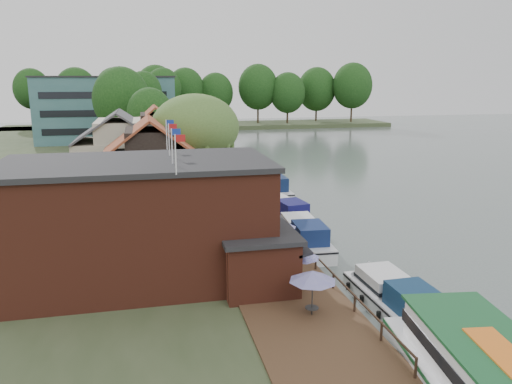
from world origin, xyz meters
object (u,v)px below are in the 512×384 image
cottage_a (151,167)px  umbrella_4 (251,220)px  cruiser_1 (304,232)px  cruiser_4 (244,168)px  cottage_b (120,152)px  cruiser_0 (396,295)px  umbrella_0 (312,293)px  cruiser_3 (269,185)px  pub (173,219)px  willow (196,147)px  umbrella_3 (280,236)px  cruiser_2 (284,209)px  umbrella_1 (301,268)px  hotel_block (107,109)px  umbrella_5 (256,209)px  cottage_c (156,141)px  umbrella_2 (281,245)px

cottage_a → umbrella_4: size_ratio=3.62×
cruiser_1 → cruiser_4: 28.95m
cruiser_1 → cottage_b: bearing=130.8°
cruiser_0 → cruiser_4: bearing=89.5°
umbrella_0 → cruiser_3: bearing=79.8°
pub → willow: 20.36m
umbrella_0 → umbrella_3: size_ratio=1.02×
pub → willow: bearing=80.1°
willow → cruiser_0: size_ratio=1.09×
umbrella_0 → cruiser_1: 13.57m
umbrella_0 → cruiser_2: bearing=78.1°
cruiser_0 → umbrella_1: bearing=153.7°
hotel_block → umbrella_4: 65.97m
umbrella_5 → cruiser_0: (4.41, -15.77, -1.13)m
umbrella_0 → umbrella_4: bearing=91.0°
cottage_b → umbrella_3: size_ratio=4.04×
pub → cruiser_2: bearing=51.5°
pub → willow: (3.50, 20.00, 1.56)m
umbrella_3 → umbrella_1: bearing=-94.1°
cottage_c → umbrella_1: cottage_c is taller
willow → umbrella_4: size_ratio=4.39×
umbrella_5 → umbrella_0: bearing=-92.9°
umbrella_1 → umbrella_4: same height
willow → cruiser_1: willow is taller
pub → cruiser_3: pub is taller
umbrella_0 → umbrella_1: size_ratio=1.02×
umbrella_1 → umbrella_5: bearing=88.3°
umbrella_0 → umbrella_5: (0.86, 16.81, 0.00)m
cottage_b → cruiser_1: 23.96m
cottage_b → cruiser_0: (15.71, -30.79, -4.10)m
cottage_a → cottage_c: same height
umbrella_4 → umbrella_5: size_ratio=0.99×
pub → cruiser_0: pub is taller
willow → umbrella_3: size_ratio=4.39×
pub → umbrella_3: 8.05m
umbrella_4 → cruiser_3: size_ratio=0.22×
cottage_a → cruiser_2: (11.73, -1.51, -4.10)m
umbrella_4 → cruiser_0: bearing=-66.3°
pub → umbrella_3: pub is taller
cruiser_0 → cruiser_1: 12.03m
hotel_block → cottage_a: bearing=-82.9°
hotel_block → cruiser_0: (19.71, -76.79, -6.00)m
umbrella_5 → pub: bearing=-126.2°
cruiser_0 → cruiser_2: size_ratio=1.01×
cruiser_1 → umbrella_2: bearing=-117.2°
cottage_a → umbrella_1: (7.89, -18.52, -2.96)m
umbrella_3 → umbrella_2: bearing=-103.1°
umbrella_2 → umbrella_5: (0.40, 9.38, 0.00)m
pub → cruiser_1: pub is taller
cruiser_0 → umbrella_2: bearing=126.0°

